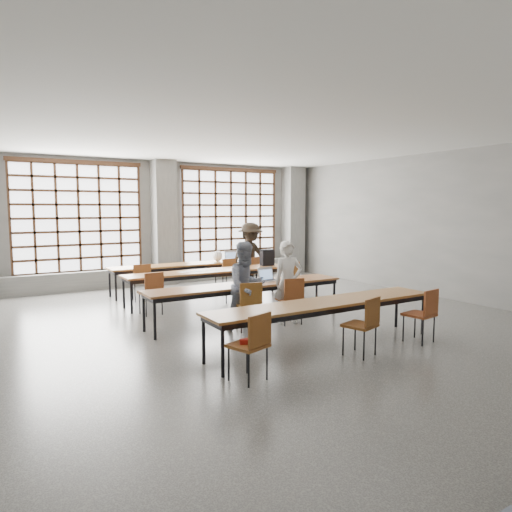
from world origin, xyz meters
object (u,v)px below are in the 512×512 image
(chair_front_right, at_px, (291,296))
(chair_near_mid, at_px, (365,320))
(chair_mid_left, at_px, (152,289))
(desk_row_c, at_px, (247,287))
(chair_mid_right, at_px, (290,276))
(desk_row_d, at_px, (325,306))
(chair_back_left, at_px, (142,278))
(chair_near_right, at_px, (424,310))
(student_back, at_px, (250,256))
(plastic_bag, at_px, (218,256))
(chair_mid_centre, at_px, (239,281))
(red_pouch, at_px, (248,341))
(phone, at_px, (258,283))
(chair_back_right, at_px, (253,269))
(backpack, at_px, (267,258))
(green_box, at_px, (243,281))
(chair_near_left, at_px, (253,340))
(student_female, at_px, (247,286))
(desk_row_a, at_px, (188,266))
(chair_back_mid, at_px, (226,272))
(student_male, at_px, (288,282))
(chair_front_left, at_px, (249,301))
(mouse, at_px, (289,279))
(desk_row_b, at_px, (210,273))
(laptop_front, at_px, (268,277))
(laptop_back, at_px, (232,258))

(chair_front_right, relative_size, chair_near_mid, 1.00)
(chair_mid_left, distance_m, chair_front_right, 2.86)
(desk_row_c, relative_size, chair_mid_left, 4.55)
(desk_row_c, relative_size, chair_mid_right, 4.55)
(desk_row_d, xyz_separation_m, chair_back_left, (-1.34, 4.97, -0.13))
(chair_near_right, relative_size, student_back, 0.50)
(chair_near_mid, height_order, plastic_bag, plastic_bag)
(chair_mid_centre, height_order, red_pouch, chair_mid_centre)
(desk_row_d, bearing_deg, phone, 90.44)
(chair_back_right, height_order, backpack, backpack)
(green_box, bearing_deg, phone, -38.05)
(chair_back_left, distance_m, backpack, 3.08)
(chair_back_right, distance_m, chair_near_left, 6.54)
(desk_row_d, xyz_separation_m, plastic_bag, (0.97, 5.65, 0.21))
(chair_back_left, distance_m, student_female, 3.52)
(chair_mid_right, relative_size, backpack, 2.20)
(desk_row_d, xyz_separation_m, chair_near_right, (1.51, -0.63, -0.13))
(chair_mid_left, relative_size, chair_front_right, 1.00)
(desk_row_d, xyz_separation_m, chair_near_mid, (0.22, -0.63, -0.13))
(green_box, bearing_deg, chair_mid_centre, 63.64)
(chair_mid_right, distance_m, backpack, 0.81)
(desk_row_d, distance_m, chair_mid_right, 3.95)
(desk_row_a, xyz_separation_m, chair_back_mid, (0.81, -0.63, -0.13))
(chair_mid_right, xyz_separation_m, backpack, (-0.21, 0.68, 0.39))
(chair_mid_right, distance_m, chair_near_left, 5.41)
(desk_row_a, height_order, student_male, student_male)
(student_male, bearing_deg, desk_row_c, 151.03)
(chair_near_mid, xyz_separation_m, green_box, (-0.47, 2.77, 0.24))
(chair_back_left, xyz_separation_m, green_box, (1.09, -2.83, 0.24))
(chair_front_left, relative_size, student_back, 0.50)
(chair_mid_left, bearing_deg, chair_back_mid, 30.91)
(chair_back_left, relative_size, chair_near_mid, 1.00)
(student_female, xyz_separation_m, mouse, (1.25, 0.48, -0.04))
(chair_back_left, distance_m, chair_mid_right, 3.49)
(student_male, bearing_deg, student_back, 81.15)
(backpack, xyz_separation_m, plastic_bag, (-0.64, 1.47, -0.06))
(desk_row_d, height_order, chair_front_left, chair_front_left)
(desk_row_b, bearing_deg, chair_mid_centre, -56.47)
(desk_row_d, bearing_deg, student_male, 75.46)
(chair_back_right, height_order, chair_near_right, same)
(chair_back_mid, bearing_deg, student_male, -97.93)
(desk_row_d, height_order, chair_near_right, chair_near_right)
(chair_near_left, height_order, red_pouch, chair_near_left)
(desk_row_a, bearing_deg, chair_mid_centre, -80.34)
(student_female, relative_size, phone, 12.09)
(chair_back_left, relative_size, chair_mid_right, 1.00)
(chair_back_mid, bearing_deg, chair_front_left, -111.51)
(chair_mid_left, bearing_deg, laptop_front, -34.57)
(laptop_back, bearing_deg, chair_back_mid, -126.62)
(desk_row_a, relative_size, chair_back_left, 4.55)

